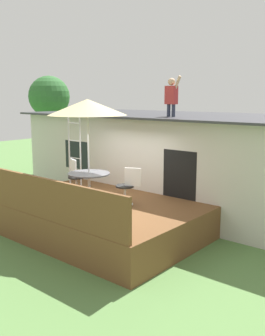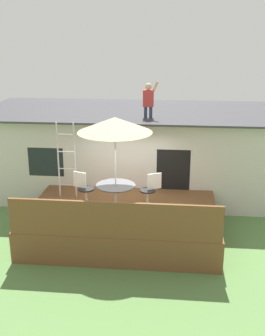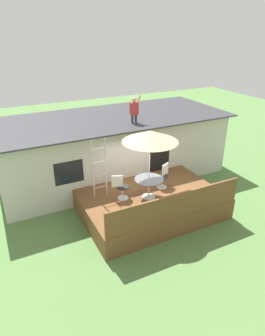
{
  "view_description": "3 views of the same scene",
  "coord_description": "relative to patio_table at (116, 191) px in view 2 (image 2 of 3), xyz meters",
  "views": [
    {
      "loc": [
        6.64,
        -6.56,
        3.41
      ],
      "look_at": [
        0.12,
        1.16,
        1.51
      ],
      "focal_mm": 41.12,
      "sensor_mm": 36.0,
      "label": 1
    },
    {
      "loc": [
        1.29,
        -10.36,
        5.38
      ],
      "look_at": [
        0.15,
        1.08,
        1.61
      ],
      "focal_mm": 44.78,
      "sensor_mm": 36.0,
      "label": 2
    },
    {
      "loc": [
        -4.83,
        -8.2,
        6.39
      ],
      "look_at": [
        -0.34,
        0.82,
        1.59
      ],
      "focal_mm": 31.44,
      "sensor_mm": 36.0,
      "label": 3
    }
  ],
  "objects": [
    {
      "name": "patio_table",
      "position": [
        0.0,
        0.0,
        0.0
      ],
      "size": [
        1.04,
        1.04,
        0.74
      ],
      "color": "silver",
      "rests_on": "deck"
    },
    {
      "name": "ground_plane",
      "position": [
        0.17,
        0.17,
        -1.39
      ],
      "size": [
        40.0,
        40.0,
        0.0
      ],
      "primitive_type": "plane",
      "color": "#567F42"
    },
    {
      "name": "step_ladder",
      "position": [
        -1.52,
        0.9,
        0.51
      ],
      "size": [
        0.52,
        0.04,
        2.2
      ],
      "color": "silver",
      "rests_on": "deck"
    },
    {
      "name": "patio_umbrella",
      "position": [
        -0.0,
        0.0,
        1.76
      ],
      "size": [
        1.9,
        1.9,
        2.54
      ],
      "color": "silver",
      "rests_on": "deck"
    },
    {
      "name": "deck",
      "position": [
        0.17,
        0.17,
        -0.99
      ],
      "size": [
        5.06,
        3.49,
        0.8
      ],
      "primitive_type": "cube",
      "color": "brown",
      "rests_on": "ground"
    },
    {
      "name": "person_figure",
      "position": [
        0.69,
        2.53,
        2.07
      ],
      "size": [
        0.47,
        0.2,
        1.11
      ],
      "color": "#33384C",
      "rests_on": "house"
    },
    {
      "name": "patio_chair_left",
      "position": [
        -0.94,
        0.38,
        -0.13
      ],
      "size": [
        0.6,
        0.44,
        0.92
      ],
      "rotation": [
        0.0,
        0.0,
        -0.38
      ],
      "color": "silver",
      "rests_on": "deck"
    },
    {
      "name": "house",
      "position": [
        0.17,
        3.76,
        0.04
      ],
      "size": [
        10.5,
        4.5,
        2.85
      ],
      "color": "beige",
      "rests_on": "ground"
    },
    {
      "name": "patio_chair_right",
      "position": [
        0.88,
        0.44,
        -0.13
      ],
      "size": [
        0.59,
        0.44,
        0.92
      ],
      "rotation": [
        0.0,
        0.0,
        -2.68
      ],
      "color": "silver",
      "rests_on": "deck"
    },
    {
      "name": "deck_railing",
      "position": [
        0.17,
        -1.53,
        -0.14
      ],
      "size": [
        4.96,
        0.08,
        0.9
      ],
      "primitive_type": "cube",
      "color": "brown",
      "rests_on": "deck"
    }
  ]
}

